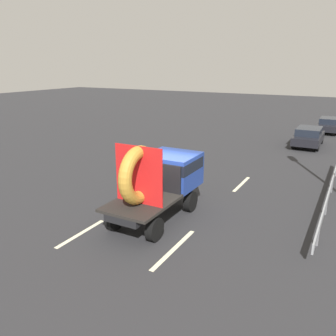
# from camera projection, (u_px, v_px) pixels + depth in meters

# --- Properties ---
(ground_plane) EXTENTS (120.00, 120.00, 0.00)m
(ground_plane) POSITION_uv_depth(u_px,v_px,m) (164.00, 214.00, 13.86)
(ground_plane) COLOR #28282B
(flatbed_truck) EXTENTS (2.02, 4.60, 3.14)m
(flatbed_truck) POSITION_uv_depth(u_px,v_px,m) (162.00, 177.00, 13.40)
(flatbed_truck) COLOR black
(flatbed_truck) RESTS_ON ground_plane
(distant_sedan) EXTENTS (1.82, 4.24, 1.38)m
(distant_sedan) POSITION_uv_depth(u_px,v_px,m) (309.00, 136.00, 25.14)
(distant_sedan) COLOR black
(distant_sedan) RESTS_ON ground_plane
(guardrail) EXTENTS (0.10, 11.33, 0.71)m
(guardrail) POSITION_uv_depth(u_px,v_px,m) (330.00, 191.00, 14.84)
(guardrail) COLOR gray
(guardrail) RESTS_ON ground_plane
(lane_dash_left_near) EXTENTS (0.16, 2.38, 0.01)m
(lane_dash_left_near) POSITION_uv_depth(u_px,v_px,m) (81.00, 233.00, 12.24)
(lane_dash_left_near) COLOR beige
(lane_dash_left_near) RESTS_ON ground_plane
(lane_dash_left_far) EXTENTS (0.16, 2.94, 0.01)m
(lane_dash_left_far) POSITION_uv_depth(u_px,v_px,m) (186.00, 171.00, 19.39)
(lane_dash_left_far) COLOR beige
(lane_dash_left_far) RESTS_ON ground_plane
(lane_dash_right_near) EXTENTS (0.16, 2.87, 0.01)m
(lane_dash_right_near) POSITION_uv_depth(u_px,v_px,m) (174.00, 249.00, 11.20)
(lane_dash_right_near) COLOR beige
(lane_dash_right_near) RESTS_ON ground_plane
(lane_dash_right_far) EXTENTS (0.16, 2.47, 0.01)m
(lane_dash_right_far) POSITION_uv_depth(u_px,v_px,m) (242.00, 184.00, 17.30)
(lane_dash_right_far) COLOR beige
(lane_dash_right_far) RESTS_ON ground_plane
(oncoming_car) EXTENTS (1.68, 3.92, 1.28)m
(oncoming_car) POSITION_uv_depth(u_px,v_px,m) (329.00, 125.00, 30.34)
(oncoming_car) COLOR black
(oncoming_car) RESTS_ON ground_plane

